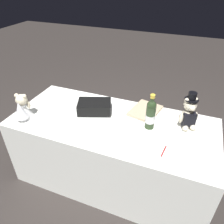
{
  "coord_description": "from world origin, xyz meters",
  "views": [
    {
      "loc": [
        -0.55,
        1.39,
        1.8
      ],
      "look_at": [
        0.0,
        0.0,
        0.8
      ],
      "focal_mm": 34.73,
      "sensor_mm": 36.0,
      "label": 1
    }
  ],
  "objects_px": {
    "champagne_bottle": "(151,114)",
    "guestbook": "(145,111)",
    "teddy_bear_bride": "(23,108)",
    "gift_case_black": "(94,107)",
    "signing_pen": "(163,152)",
    "teddy_bear_groom": "(189,114)"
  },
  "relations": [
    {
      "from": "champagne_bottle",
      "to": "guestbook",
      "type": "bearing_deg",
      "value": -67.49
    },
    {
      "from": "teddy_bear_bride",
      "to": "gift_case_black",
      "type": "height_order",
      "value": "teddy_bear_bride"
    },
    {
      "from": "signing_pen",
      "to": "gift_case_black",
      "type": "xyz_separation_m",
      "value": [
        0.68,
        -0.29,
        0.05
      ]
    },
    {
      "from": "teddy_bear_groom",
      "to": "champagne_bottle",
      "type": "height_order",
      "value": "teddy_bear_groom"
    },
    {
      "from": "teddy_bear_groom",
      "to": "guestbook",
      "type": "xyz_separation_m",
      "value": [
        0.37,
        -0.09,
        -0.12
      ]
    },
    {
      "from": "guestbook",
      "to": "teddy_bear_bride",
      "type": "bearing_deg",
      "value": 38.99
    },
    {
      "from": "teddy_bear_bride",
      "to": "guestbook",
      "type": "height_order",
      "value": "teddy_bear_bride"
    },
    {
      "from": "gift_case_black",
      "to": "signing_pen",
      "type": "bearing_deg",
      "value": 156.74
    },
    {
      "from": "signing_pen",
      "to": "guestbook",
      "type": "distance_m",
      "value": 0.52
    },
    {
      "from": "teddy_bear_groom",
      "to": "signing_pen",
      "type": "height_order",
      "value": "teddy_bear_groom"
    },
    {
      "from": "teddy_bear_groom",
      "to": "guestbook",
      "type": "relative_size",
      "value": 1.04
    },
    {
      "from": "champagne_bottle",
      "to": "signing_pen",
      "type": "distance_m",
      "value": 0.32
    },
    {
      "from": "gift_case_black",
      "to": "teddy_bear_groom",
      "type": "bearing_deg",
      "value": -174.66
    },
    {
      "from": "teddy_bear_bride",
      "to": "guestbook",
      "type": "xyz_separation_m",
      "value": [
        -0.96,
        -0.48,
        -0.09
      ]
    },
    {
      "from": "signing_pen",
      "to": "gift_case_black",
      "type": "distance_m",
      "value": 0.74
    },
    {
      "from": "signing_pen",
      "to": "gift_case_black",
      "type": "relative_size",
      "value": 0.37
    },
    {
      "from": "teddy_bear_bride",
      "to": "signing_pen",
      "type": "distance_m",
      "value": 1.21
    },
    {
      "from": "teddy_bear_bride",
      "to": "champagne_bottle",
      "type": "relative_size",
      "value": 0.76
    },
    {
      "from": "teddy_bear_bride",
      "to": "signing_pen",
      "type": "relative_size",
      "value": 1.84
    },
    {
      "from": "champagne_bottle",
      "to": "guestbook",
      "type": "distance_m",
      "value": 0.26
    },
    {
      "from": "gift_case_black",
      "to": "guestbook",
      "type": "distance_m",
      "value": 0.46
    },
    {
      "from": "gift_case_black",
      "to": "guestbook",
      "type": "bearing_deg",
      "value": -158.87
    }
  ]
}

